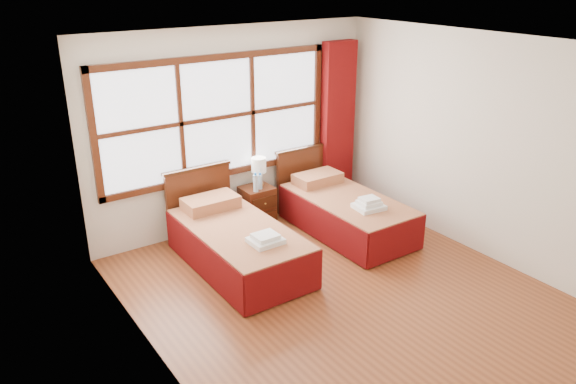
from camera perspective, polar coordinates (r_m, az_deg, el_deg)
floor at (r=6.11m, az=5.50°, el=-10.32°), size 4.50×4.50×0.00m
ceiling at (r=5.21m, az=6.56°, el=14.64°), size 4.50×4.50×0.00m
wall_back at (r=7.30m, az=-5.49°, el=6.35°), size 4.00×0.00×4.00m
wall_left at (r=4.59m, az=-13.59°, el=-3.88°), size 0.00×4.50×4.50m
wall_right at (r=6.93m, az=18.80°, el=4.42°), size 0.00×4.50×4.50m
window at (r=7.10m, az=-7.17°, el=7.51°), size 3.16×0.06×1.56m
curtain at (r=8.09m, az=5.04°, el=6.97°), size 0.50×0.16×2.30m
bed_left at (r=6.53m, az=-5.30°, el=-5.14°), size 0.97×1.99×0.94m
bed_right at (r=7.37m, az=5.73°, el=-1.95°), size 0.94×1.96×0.91m
nightstand at (r=7.51m, az=-3.13°, el=-1.46°), size 0.41×0.40×0.54m
towels_left at (r=6.01m, az=-2.29°, el=-4.81°), size 0.34×0.30×0.10m
towels_right at (r=6.94m, az=8.23°, el=-1.25°), size 0.38×0.34×0.15m
lamp at (r=7.40m, az=-2.99°, el=2.68°), size 0.20×0.20×0.38m
bottle_near at (r=7.24m, az=-3.30°, el=0.92°), size 0.07×0.07×0.26m
bottle_far at (r=7.32m, az=-2.85°, el=1.06°), size 0.06×0.06×0.22m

